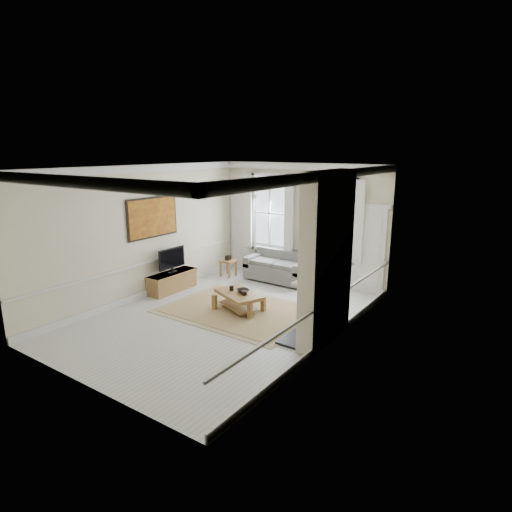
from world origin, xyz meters
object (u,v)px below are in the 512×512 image
Objects in this scene: side_table at (228,263)px; coffee_table at (239,296)px; sofa at (279,269)px; tv_stand at (172,282)px.

side_table reaches higher than coffee_table.
sofa reaches higher than tv_stand.
tv_stand is (-0.39, -1.96, -0.14)m from side_table.
tv_stand reaches higher than coffee_table.
side_table is 2.00m from tv_stand.
sofa is 1.59m from side_table.
tv_stand is (-2.38, 0.17, -0.11)m from coffee_table.
side_table is 0.35× the size of tv_stand.
side_table is 0.36× the size of coffee_table.
coffee_table is 0.95× the size of tv_stand.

